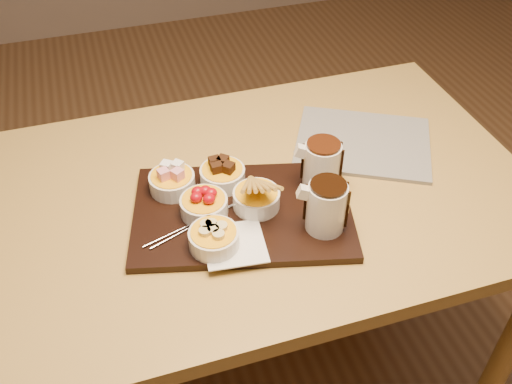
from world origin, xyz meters
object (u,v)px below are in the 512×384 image
object	(u,v)px
dining_table	(267,216)
pitcher_dark_chocolate	(326,207)
bowl_strawberries	(204,206)
pitcher_milk_chocolate	(322,166)
newspaper	(363,143)
serving_board	(243,213)

from	to	relation	value
dining_table	pitcher_dark_chocolate	xyz separation A→B (m)	(0.06, -0.18, 0.17)
pitcher_dark_chocolate	bowl_strawberries	bearing A→B (deg)	167.35
bowl_strawberries	pitcher_milk_chocolate	world-z (taller)	pitcher_milk_chocolate
dining_table	newspaper	xyz separation A→B (m)	(0.27, 0.07, 0.10)
dining_table	serving_board	xyz separation A→B (m)	(-0.08, -0.08, 0.11)
dining_table	pitcher_milk_chocolate	distance (m)	0.21
dining_table	newspaper	bearing A→B (deg)	15.06
pitcher_dark_chocolate	newspaper	size ratio (longest dim) A/B	0.34
bowl_strawberries	pitcher_dark_chocolate	bearing A→B (deg)	-26.85
bowl_strawberries	newspaper	xyz separation A→B (m)	(0.43, 0.14, -0.03)
bowl_strawberries	newspaper	world-z (taller)	bowl_strawberries
newspaper	pitcher_milk_chocolate	bearing A→B (deg)	-114.63
pitcher_dark_chocolate	newspaper	xyz separation A→B (m)	(0.21, 0.25, -0.07)
dining_table	serving_board	size ratio (longest dim) A/B	2.61
dining_table	bowl_strawberries	xyz separation A→B (m)	(-0.16, -0.06, 0.14)
dining_table	newspaper	distance (m)	0.30
pitcher_dark_chocolate	newspaper	bearing A→B (deg)	64.38
serving_board	pitcher_milk_chocolate	world-z (taller)	pitcher_milk_chocolate
dining_table	newspaper	world-z (taller)	newspaper
serving_board	bowl_strawberries	world-z (taller)	bowl_strawberries
serving_board	newspaper	size ratio (longest dim) A/B	1.43
newspaper	serving_board	bearing A→B (deg)	-128.60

